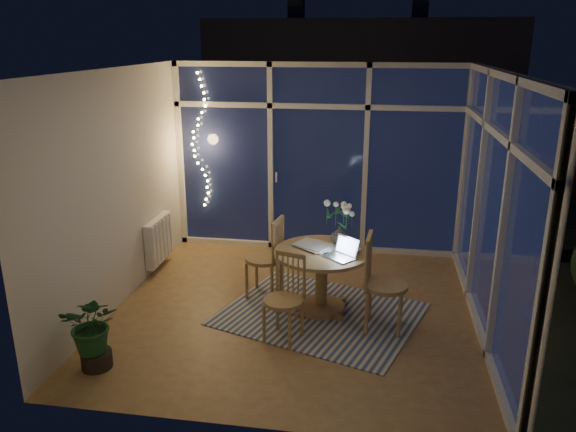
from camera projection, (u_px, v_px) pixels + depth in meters
The scene contains 25 objects.
floor at pixel (296, 310), 6.24m from camera, with size 4.00×4.00×0.00m, color brown.
ceiling at pixel (298, 70), 5.46m from camera, with size 4.00×4.00×0.00m, color white.
wall_back at pixel (318, 159), 7.73m from camera, with size 4.00×0.04×2.60m, color beige.
wall_front at pixel (256, 274), 3.97m from camera, with size 4.00×0.04×2.60m, color beige.
wall_left at pixel (117, 190), 6.16m from camera, with size 0.04×4.00×2.60m, color beige.
wall_right at pixel (497, 207), 5.55m from camera, with size 0.04×4.00×2.60m, color beige.
window_wall_back at pixel (318, 160), 7.69m from camera, with size 4.00×0.10×2.60m, color silver.
window_wall_right at pixel (493, 207), 5.55m from camera, with size 0.10×4.00×2.60m, color silver.
radiator at pixel (159, 240), 7.27m from camera, with size 0.10×0.70×0.58m, color white.
fairy_lights at pixel (199, 141), 7.80m from camera, with size 0.24×0.10×1.85m, color #E8C35C, non-canonical shape.
garden_patio at pixel (359, 197), 10.89m from camera, with size 12.00×6.00×0.10m, color black.
garden_fence at pixel (337, 143), 11.14m from camera, with size 11.00×0.08×1.80m, color #3D2416.
neighbour_roof at pixel (360, 68), 13.52m from camera, with size 7.00×3.00×2.20m, color #2F3138.
garden_shrubs at pixel (279, 190), 9.43m from camera, with size 0.90×0.90×0.90m, color black.
rug at pixel (320, 314), 6.16m from camera, with size 2.02×1.62×0.01m, color beige.
dining_table at pixel (321, 281), 6.15m from camera, with size 1.04×1.04×0.71m, color olive.
chair_left at pixel (264, 257), 6.46m from camera, with size 0.45×0.45×0.98m, color olive.
chair_right at pixel (386, 283), 5.70m from camera, with size 0.48×0.48×1.04m, color olive.
chair_front at pixel (283, 299), 5.52m from camera, with size 0.41×0.41×0.90m, color olive.
laptop at pixel (340, 248), 5.81m from camera, with size 0.31×0.27×0.23m, color silver, non-canonical shape.
flower_vase at pixel (339, 235), 6.22m from camera, with size 0.20×0.20×0.21m, color silver.
bowl at pixel (353, 251), 5.99m from camera, with size 0.15×0.15×0.04m, color silver.
newspapers at pixel (316, 246), 6.15m from camera, with size 0.38×0.29×0.02m, color #BAB9B1.
phone at pixel (330, 254), 5.93m from camera, with size 0.12×0.06×0.01m, color black.
potted_plant at pixel (93, 330), 5.06m from camera, with size 0.54×0.47×0.76m, color #194823.
Camera 1 is at (0.81, -5.57, 2.90)m, focal length 35.00 mm.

